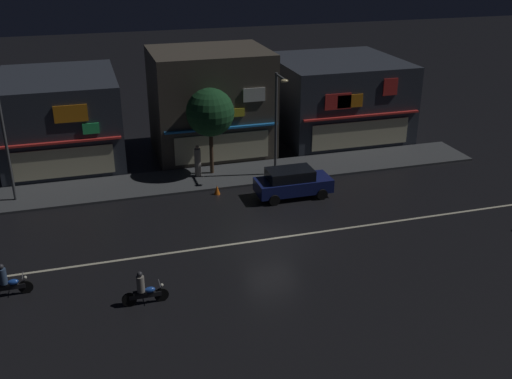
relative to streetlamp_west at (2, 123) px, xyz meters
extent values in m
plane|color=black|center=(12.44, -8.08, -4.66)|extent=(140.00, 140.00, 0.00)
cube|color=beige|center=(12.44, -8.08, -4.66)|extent=(30.70, 0.16, 0.01)
cube|color=#424447|center=(12.44, 0.43, -4.59)|extent=(32.31, 3.66, 0.14)
cube|color=#2D333D|center=(22.13, 6.64, -1.88)|extent=(8.84, 8.67, 5.56)
cube|color=red|center=(22.13, 2.19, -2.06)|extent=(8.40, 0.24, 0.12)
cube|color=orange|center=(21.18, 2.25, -0.99)|extent=(1.82, 0.08, 0.87)
cube|color=red|center=(20.32, 2.25, -0.95)|extent=(1.85, 0.08, 1.06)
cube|color=red|center=(24.08, 2.25, -0.23)|extent=(1.03, 0.08, 1.14)
cube|color=beige|center=(22.13, 2.25, -3.36)|extent=(7.07, 0.06, 1.80)
cube|color=#2D333D|center=(2.75, 6.74, -1.87)|extent=(7.28, 8.87, 5.58)
cube|color=red|center=(2.75, 2.19, -2.06)|extent=(6.91, 0.24, 0.12)
cube|color=#33E572|center=(4.51, 2.25, -1.38)|extent=(0.96, 0.08, 0.65)
cube|color=orange|center=(3.48, 2.25, -0.40)|extent=(1.91, 0.08, 1.01)
cube|color=beige|center=(2.75, 2.25, -3.36)|extent=(5.82, 0.06, 1.80)
cube|color=#4C443A|center=(12.44, 5.43, -1.19)|extent=(7.67, 6.25, 6.94)
cube|color=#268CF2|center=(12.44, 2.19, -2.06)|extent=(7.28, 0.24, 0.12)
cube|color=yellow|center=(12.85, 2.25, -1.14)|extent=(2.17, 0.08, 0.53)
cube|color=white|center=(14.57, 2.25, -0.08)|extent=(1.42, 0.08, 0.86)
cube|color=beige|center=(12.44, 2.25, -3.36)|extent=(6.13, 0.06, 1.80)
cylinder|color=#47494C|center=(0.00, 0.20, -0.65)|extent=(0.16, 0.16, 7.74)
cylinder|color=#47494C|center=(15.19, -0.25, -1.36)|extent=(0.16, 0.16, 6.32)
cube|color=#47494C|center=(15.19, -0.95, 1.70)|extent=(0.10, 1.40, 0.10)
ellipsoid|color=#F9E099|center=(15.19, -1.65, 1.62)|extent=(0.44, 0.32, 0.20)
cylinder|color=gray|center=(10.54, 0.78, -3.65)|extent=(0.39, 0.39, 1.75)
sphere|color=tan|center=(10.54, 0.78, -2.66)|extent=(0.22, 0.22, 0.22)
cylinder|color=#473323|center=(11.47, 1.05, -3.16)|extent=(0.24, 0.24, 2.73)
sphere|color=#194723|center=(11.47, 1.05, -0.63)|extent=(2.92, 2.92, 2.92)
cube|color=navy|center=(15.21, -3.48, -3.97)|extent=(4.30, 1.78, 0.76)
cube|color=black|center=(15.00, -3.48, -3.29)|extent=(2.58, 1.57, 0.60)
cube|color=#F9F2CC|center=(17.32, -2.87, -3.87)|extent=(0.08, 0.20, 0.12)
cube|color=#F9F2CC|center=(17.32, -4.08, -3.87)|extent=(0.08, 0.20, 0.12)
cylinder|color=black|center=(16.63, -2.59, -4.35)|extent=(0.62, 0.20, 0.62)
cylinder|color=black|center=(16.63, -4.37, -4.35)|extent=(0.62, 0.20, 0.62)
cylinder|color=black|center=(13.79, -2.59, -4.35)|extent=(0.62, 0.20, 0.62)
cylinder|color=black|center=(13.79, -4.37, -4.35)|extent=(0.62, 0.20, 0.62)
cylinder|color=black|center=(6.46, -11.93, -4.36)|extent=(0.60, 0.08, 0.60)
cylinder|color=black|center=(5.16, -11.93, -4.36)|extent=(0.60, 0.10, 0.60)
cube|color=black|center=(5.81, -11.93, -4.26)|extent=(1.30, 0.14, 0.20)
ellipsoid|color=#1E4CB2|center=(6.01, -11.93, -4.04)|extent=(0.44, 0.26, 0.24)
cube|color=black|center=(5.61, -11.93, -4.11)|extent=(0.56, 0.22, 0.10)
cylinder|color=slate|center=(6.41, -11.93, -3.81)|extent=(0.03, 0.60, 0.03)
sphere|color=white|center=(6.50, -11.93, -3.91)|extent=(0.14, 0.14, 0.14)
cylinder|color=gray|center=(5.66, -11.93, -3.71)|extent=(0.32, 0.32, 0.70)
sphere|color=#333338|center=(5.66, -11.93, -3.25)|extent=(0.22, 0.22, 0.22)
cylinder|color=black|center=(1.10, -9.73, -4.36)|extent=(0.60, 0.08, 0.60)
cube|color=black|center=(0.45, -9.73, -4.26)|extent=(1.30, 0.14, 0.20)
ellipsoid|color=#1E4CB2|center=(0.65, -9.73, -4.04)|extent=(0.44, 0.26, 0.24)
cube|color=black|center=(0.25, -9.73, -4.11)|extent=(0.56, 0.22, 0.10)
cylinder|color=slate|center=(1.05, -9.73, -3.81)|extent=(0.03, 0.60, 0.03)
sphere|color=white|center=(1.14, -9.73, -3.91)|extent=(0.14, 0.14, 0.14)
cylinder|color=#334766|center=(0.30, -9.73, -3.71)|extent=(0.32, 0.32, 0.70)
sphere|color=#333338|center=(0.30, -9.73, -3.25)|extent=(0.22, 0.22, 0.22)
cone|color=orange|center=(11.09, -1.97, -4.39)|extent=(0.36, 0.36, 0.55)
camera|label=1|loc=(4.32, -32.75, 9.23)|focal=41.70mm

